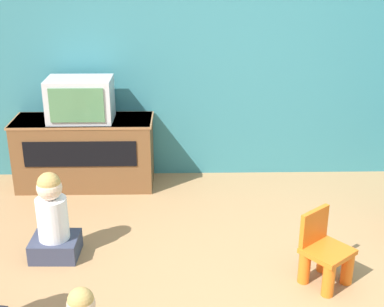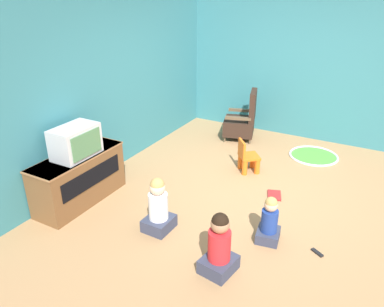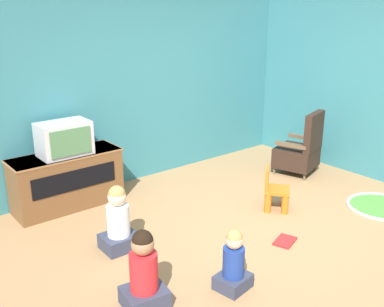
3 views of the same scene
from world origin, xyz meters
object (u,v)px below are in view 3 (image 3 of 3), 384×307
Objects in this scene: television at (64,139)px; yellow_kid_chair at (275,193)px; child_watching_center at (118,222)px; tv_cabinet at (67,180)px; child_watching_left at (233,263)px; child_watching_right at (144,274)px; black_armchair at (300,151)px; book at (285,241)px.

television reaches higher than yellow_kid_chair.
child_watching_center reaches higher than yellow_kid_chair.
television reaches higher than tv_cabinet.
yellow_kid_chair is 1.76m from child_watching_left.
television is 0.86× the size of child_watching_center.
child_watching_right is (-0.75, 0.28, 0.06)m from child_watching_left.
child_watching_right reaches higher than yellow_kid_chair.
tv_cabinet is at bearing -35.19° from black_armchair.
child_watching_right is at bearing 1.93° from black_armchair.
book is (-1.77, -1.22, -0.34)m from black_armchair.
tv_cabinet is 2.56m from child_watching_left.
television reaches higher than child_watching_left.
black_armchair is 3.13m from child_watching_left.
yellow_kid_chair is (-1.23, -0.60, -0.14)m from black_armchair.
tv_cabinet is 1.30m from child_watching_center.
black_armchair is at bearing 18.57° from child_watching_left.
child_watching_center is at bearing 129.85° from yellow_kid_chair.
child_watching_center is (-0.03, -1.26, -0.58)m from television.
child_watching_left is at bearing -80.76° from television.
black_armchair reaches higher than child_watching_left.
yellow_kid_chair is at bearing -40.14° from television.
child_watching_right is at bearing 154.69° from yellow_kid_chair.
television is at bearing 89.98° from child_watching_right.
child_watching_left is 1.05m from book.
child_watching_center is (-1.97, 0.37, 0.09)m from yellow_kid_chair.
child_watching_right reaches higher than tv_cabinet.
book is (1.43, -1.00, -0.29)m from child_watching_center.
book is at bearing 4.08° from child_watching_left.
child_watching_left is at bearing 169.78° from yellow_kid_chair.
television is at bearing 89.99° from child_watching_center.
tv_cabinet is 1.90× the size of child_watching_right.
tv_cabinet is at bearing 89.91° from child_watching_left.
child_watching_right is at bearing 149.91° from child_watching_left.
black_armchair reaches higher than yellow_kid_chair.
child_watching_left is 0.82× the size of child_watching_right.
television is at bearing -34.68° from black_armchair.
yellow_kid_chair is 0.75× the size of child_watching_right.
black_armchair is 1.65× the size of child_watching_left.
child_watching_right is 2.26× the size of book.
yellow_kid_chair is at bearing -9.29° from child_watching_center.
black_armchair reaches higher than book.
book is at bearing -170.37° from yellow_kid_chair.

